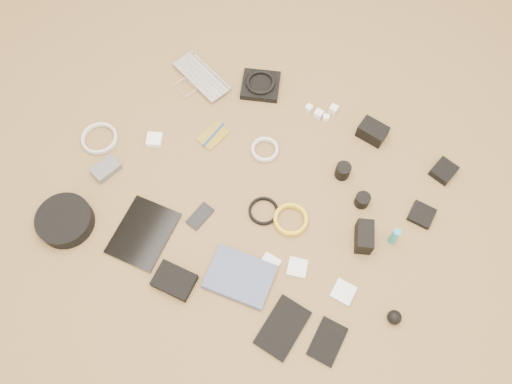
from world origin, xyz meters
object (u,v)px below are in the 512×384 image
at_px(dslr_camera, 373,132).
at_px(paperback, 231,299).
at_px(phone, 200,216).
at_px(laptop, 194,82).
at_px(tablet, 143,233).
at_px(headphone_case, 65,221).

xyz_separation_m(dslr_camera, paperback, (-0.22, -0.87, -0.02)).
relative_size(phone, paperback, 0.47).
bearing_deg(paperback, laptop, 32.25).
height_order(laptop, dslr_camera, dslr_camera).
bearing_deg(laptop, tablet, -53.99).
relative_size(laptop, phone, 2.58).
height_order(phone, headphone_case, headphone_case).
relative_size(headphone_case, paperback, 0.91).
bearing_deg(dslr_camera, paperback, -94.88).
xyz_separation_m(tablet, phone, (0.16, 0.16, -0.00)).
bearing_deg(dslr_camera, headphone_case, -127.07).
bearing_deg(tablet, laptop, 100.83).
distance_m(laptop, dslr_camera, 0.80).
distance_m(dslr_camera, headphone_case, 1.27).
bearing_deg(headphone_case, dslr_camera, 43.90).
bearing_deg(phone, tablet, -123.50).
distance_m(tablet, headphone_case, 0.30).
xyz_separation_m(laptop, phone, (0.33, -0.55, -0.01)).
bearing_deg(laptop, paperback, -30.65).
distance_m(dslr_camera, tablet, 1.01).
xyz_separation_m(headphone_case, paperback, (0.70, 0.01, -0.02)).
relative_size(dslr_camera, phone, 1.04).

